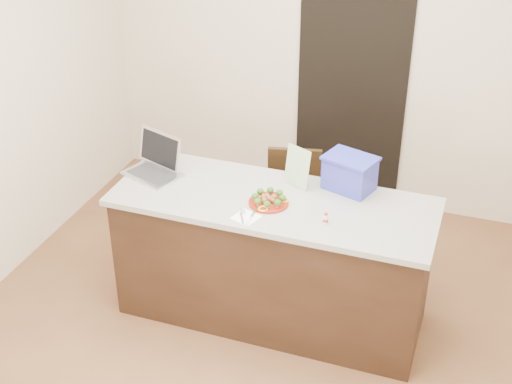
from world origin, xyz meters
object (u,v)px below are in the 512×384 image
(island, at_px, (272,258))
(chair, at_px, (290,201))
(napkin, at_px, (246,217))
(plate, at_px, (269,202))
(blue_box, at_px, (350,173))
(laptop, at_px, (156,162))
(yogurt_bottle, at_px, (326,219))

(island, height_order, chair, island)
(napkin, bearing_deg, chair, 90.14)
(plate, distance_m, napkin, 0.22)
(island, xyz_separation_m, blue_box, (0.42, 0.29, 0.57))
(blue_box, height_order, chair, blue_box)
(plate, bearing_deg, blue_box, 39.35)
(plate, distance_m, laptop, 0.86)
(island, xyz_separation_m, chair, (-0.09, 0.67, 0.04))
(island, distance_m, laptop, 1.01)
(chair, bearing_deg, island, -95.20)
(island, bearing_deg, plate, -99.70)
(yogurt_bottle, distance_m, blue_box, 0.46)
(napkin, distance_m, yogurt_bottle, 0.48)
(napkin, relative_size, chair, 0.16)
(laptop, bearing_deg, plate, 10.08)
(island, height_order, plate, plate)
(yogurt_bottle, bearing_deg, blue_box, 85.52)
(napkin, distance_m, laptop, 0.85)
(yogurt_bottle, height_order, chair, yogurt_bottle)
(plate, relative_size, napkin, 1.76)
(chair, bearing_deg, yogurt_bottle, -73.31)
(plate, bearing_deg, laptop, 170.18)
(island, xyz_separation_m, yogurt_bottle, (0.38, -0.16, 0.49))
(yogurt_bottle, distance_m, chair, 1.06)
(napkin, bearing_deg, laptop, 155.69)
(laptop, bearing_deg, chair, 57.25)
(yogurt_bottle, xyz_separation_m, laptop, (-1.24, 0.25, 0.04))
(napkin, xyz_separation_m, blue_box, (0.50, 0.55, 0.11))
(plate, distance_m, yogurt_bottle, 0.41)
(napkin, height_order, yogurt_bottle, yogurt_bottle)
(laptop, height_order, blue_box, laptop)
(yogurt_bottle, relative_size, laptop, 0.16)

